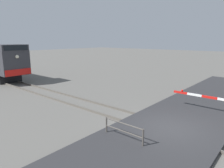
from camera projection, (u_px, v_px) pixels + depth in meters
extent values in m
plane|color=#605E59|center=(170.00, 130.00, 10.88)|extent=(160.00, 160.00, 0.00)
cube|color=#59544C|center=(164.00, 134.00, 10.33)|extent=(0.08, 80.00, 0.15)
cube|color=#59544C|center=(175.00, 125.00, 11.40)|extent=(0.08, 80.00, 0.15)
cube|color=#2D2D30|center=(170.00, 129.00, 10.86)|extent=(36.00, 5.23, 0.16)
cube|color=black|center=(5.00, 77.00, 23.47)|extent=(2.39, 3.20, 1.05)
cube|color=#333338|center=(10.00, 48.00, 21.37)|extent=(2.75, 2.47, 0.62)
cube|color=black|center=(16.00, 48.00, 20.57)|extent=(2.39, 0.06, 0.50)
cube|color=red|center=(19.00, 72.00, 21.10)|extent=(2.67, 0.08, 0.64)
sphere|color=#F2EACC|center=(17.00, 57.00, 20.75)|extent=(0.36, 0.36, 0.36)
cube|color=red|center=(209.00, 97.00, 12.96)|extent=(0.10, 0.94, 0.14)
cube|color=white|center=(194.00, 95.00, 13.56)|extent=(0.10, 0.94, 0.14)
cube|color=red|center=(181.00, 92.00, 14.15)|extent=(0.10, 0.94, 0.14)
sphere|color=red|center=(182.00, 91.00, 14.06)|extent=(0.14, 0.14, 0.14)
cylinder|color=#4C4742|center=(143.00, 139.00, 8.92)|extent=(0.08, 0.08, 0.95)
cylinder|color=#4C4742|center=(106.00, 126.00, 10.27)|extent=(0.08, 0.08, 0.95)
cylinder|color=#4C4742|center=(124.00, 124.00, 9.50)|extent=(0.06, 2.14, 0.06)
cylinder|color=#4C4742|center=(123.00, 131.00, 9.58)|extent=(0.06, 2.14, 0.06)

